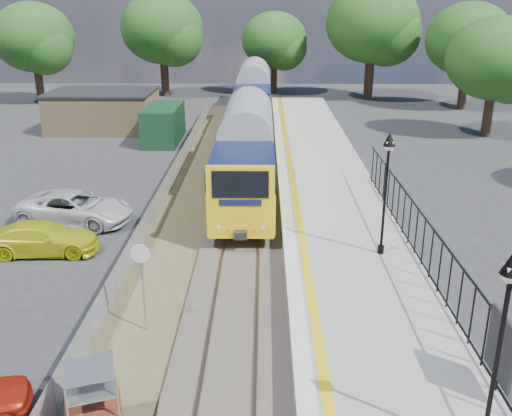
{
  "coord_description": "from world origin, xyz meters",
  "views": [
    {
      "loc": [
        0.92,
        -13.54,
        9.72
      ],
      "look_at": [
        0.61,
        7.84,
        2.0
      ],
      "focal_mm": 40.0,
      "sensor_mm": 36.0,
      "label": 1
    }
  ],
  "objects_px": {
    "victorian_lamp_north": "(388,165)",
    "brick_plinth": "(93,407)",
    "car_yellow": "(43,238)",
    "speed_sign": "(142,272)",
    "car_white": "(75,208)",
    "victorian_lamp_south": "(506,308)",
    "train": "(252,110)"
  },
  "relations": [
    {
      "from": "victorian_lamp_north",
      "to": "speed_sign",
      "type": "relative_size",
      "value": 1.54
    },
    {
      "from": "car_white",
      "to": "car_yellow",
      "type": "bearing_deg",
      "value": -172.79
    },
    {
      "from": "victorian_lamp_north",
      "to": "victorian_lamp_south",
      "type": "bearing_deg",
      "value": -88.85
    },
    {
      "from": "victorian_lamp_north",
      "to": "train",
      "type": "bearing_deg",
      "value": 103.45
    },
    {
      "from": "brick_plinth",
      "to": "speed_sign",
      "type": "relative_size",
      "value": 0.68
    },
    {
      "from": "victorian_lamp_north",
      "to": "speed_sign",
      "type": "xyz_separation_m",
      "value": [
        -8.05,
        -4.09,
        -2.24
      ]
    },
    {
      "from": "victorian_lamp_north",
      "to": "brick_plinth",
      "type": "distance_m",
      "value": 12.55
    },
    {
      "from": "speed_sign",
      "to": "car_white",
      "type": "bearing_deg",
      "value": 125.54
    },
    {
      "from": "brick_plinth",
      "to": "car_yellow",
      "type": "relative_size",
      "value": 0.45
    },
    {
      "from": "train",
      "to": "brick_plinth",
      "type": "height_order",
      "value": "train"
    },
    {
      "from": "victorian_lamp_north",
      "to": "brick_plinth",
      "type": "bearing_deg",
      "value": -133.12
    },
    {
      "from": "brick_plinth",
      "to": "speed_sign",
      "type": "xyz_separation_m",
      "value": [
        0.23,
        4.75,
        1.08
      ]
    },
    {
      "from": "victorian_lamp_north",
      "to": "train",
      "type": "height_order",
      "value": "victorian_lamp_north"
    },
    {
      "from": "speed_sign",
      "to": "car_yellow",
      "type": "bearing_deg",
      "value": 139.08
    },
    {
      "from": "victorian_lamp_north",
      "to": "car_yellow",
      "type": "bearing_deg",
      "value": 172.36
    },
    {
      "from": "victorian_lamp_north",
      "to": "train",
      "type": "relative_size",
      "value": 0.11
    },
    {
      "from": "victorian_lamp_north",
      "to": "car_yellow",
      "type": "relative_size",
      "value": 1.02
    },
    {
      "from": "victorian_lamp_north",
      "to": "car_yellow",
      "type": "height_order",
      "value": "victorian_lamp_north"
    },
    {
      "from": "victorian_lamp_north",
      "to": "car_yellow",
      "type": "distance_m",
      "value": 14.01
    },
    {
      "from": "train",
      "to": "car_white",
      "type": "bearing_deg",
      "value": -114.83
    },
    {
      "from": "train",
      "to": "car_white",
      "type": "relative_size",
      "value": 7.58
    },
    {
      "from": "speed_sign",
      "to": "victorian_lamp_north",
      "type": "bearing_deg",
      "value": 33.7
    },
    {
      "from": "car_yellow",
      "to": "speed_sign",
      "type": "bearing_deg",
      "value": -140.7
    },
    {
      "from": "victorian_lamp_north",
      "to": "train",
      "type": "distance_m",
      "value": 22.87
    },
    {
      "from": "brick_plinth",
      "to": "car_yellow",
      "type": "xyz_separation_m",
      "value": [
        -5.13,
        10.63,
        -0.32
      ]
    },
    {
      "from": "train",
      "to": "speed_sign",
      "type": "bearing_deg",
      "value": -95.98
    },
    {
      "from": "victorian_lamp_south",
      "to": "speed_sign",
      "type": "height_order",
      "value": "victorian_lamp_south"
    },
    {
      "from": "speed_sign",
      "to": "car_white",
      "type": "relative_size",
      "value": 0.55
    },
    {
      "from": "brick_plinth",
      "to": "car_yellow",
      "type": "bearing_deg",
      "value": 115.77
    },
    {
      "from": "brick_plinth",
      "to": "car_yellow",
      "type": "height_order",
      "value": "brick_plinth"
    },
    {
      "from": "brick_plinth",
      "to": "speed_sign",
      "type": "distance_m",
      "value": 4.87
    },
    {
      "from": "speed_sign",
      "to": "victorian_lamp_south",
      "type": "bearing_deg",
      "value": -28.86
    }
  ]
}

